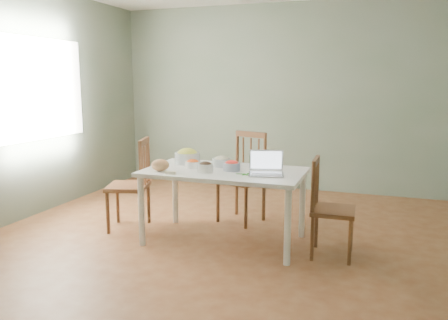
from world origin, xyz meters
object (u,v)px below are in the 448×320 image
(chair_left, at_px, (128,184))
(bread_boule, at_px, (160,165))
(dining_table, at_px, (224,206))
(bowl_squash, at_px, (187,156))
(chair_far, at_px, (241,178))
(laptop, at_px, (266,164))
(chair_right, at_px, (333,208))

(chair_left, relative_size, bread_boule, 5.71)
(dining_table, xyz_separation_m, bowl_squash, (-0.49, 0.21, 0.44))
(bread_boule, bearing_deg, chair_left, 153.64)
(chair_far, height_order, bowl_squash, chair_far)
(dining_table, relative_size, laptop, 4.82)
(dining_table, distance_m, bowl_squash, 0.69)
(dining_table, relative_size, chair_left, 1.57)
(chair_left, relative_size, chair_right, 1.09)
(chair_left, height_order, bowl_squash, chair_left)
(chair_right, height_order, bread_boule, chair_right)
(bowl_squash, height_order, laptop, laptop)
(chair_far, bearing_deg, chair_right, -14.76)
(bowl_squash, bearing_deg, laptop, -18.16)
(bowl_squash, bearing_deg, chair_left, -163.51)
(chair_right, xyz_separation_m, bread_boule, (-1.64, -0.21, 0.33))
(chair_left, relative_size, laptop, 3.07)
(dining_table, relative_size, chair_right, 1.72)
(chair_far, height_order, chair_right, chair_far)
(dining_table, xyz_separation_m, chair_right, (1.07, -0.03, 0.09))
(dining_table, relative_size, bread_boule, 8.98)
(chair_far, xyz_separation_m, chair_left, (-1.08, -0.64, -0.01))
(chair_left, distance_m, chair_right, 2.18)
(bread_boule, relative_size, bowl_squash, 0.65)
(dining_table, bearing_deg, bowl_squash, 156.73)
(chair_far, height_order, bread_boule, chair_far)
(chair_far, xyz_separation_m, bowl_squash, (-0.46, -0.46, 0.30))
(dining_table, relative_size, chair_far, 1.53)
(chair_left, xyz_separation_m, bowl_squash, (0.62, 0.18, 0.31))
(bread_boule, xyz_separation_m, laptop, (1.02, 0.14, 0.05))
(dining_table, xyz_separation_m, bread_boule, (-0.57, -0.24, 0.42))
(dining_table, distance_m, laptop, 0.66)
(chair_left, bearing_deg, laptop, 68.36)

